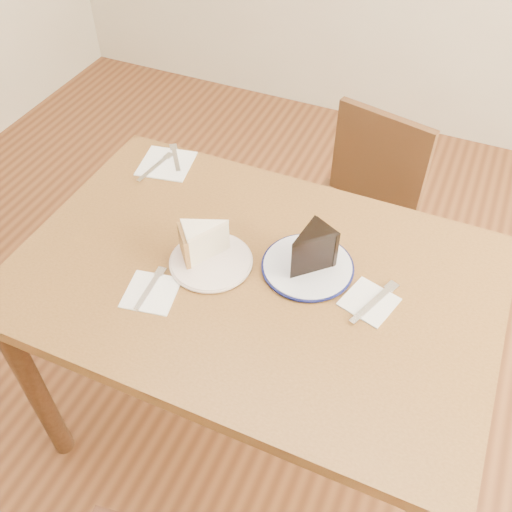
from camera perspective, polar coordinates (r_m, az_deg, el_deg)
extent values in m
plane|color=#4B2714|center=(2.04, -0.17, -16.05)|extent=(4.00, 4.00, 0.00)
cube|color=#503216|center=(1.44, -0.23, -2.30)|extent=(1.20, 0.80, 0.04)
cylinder|color=#331B0F|center=(1.80, -21.20, -12.35)|extent=(0.06, 0.06, 0.71)
cylinder|color=#331B0F|center=(2.11, -9.93, 1.68)|extent=(0.06, 0.06, 0.71)
cylinder|color=#331B0F|center=(1.90, 19.43, -7.59)|extent=(0.06, 0.06, 0.71)
cube|color=#381F10|center=(2.01, 8.96, 2.31)|extent=(0.48, 0.48, 0.04)
cylinder|color=#381F10|center=(2.24, 14.25, -1.29)|extent=(0.04, 0.04, 0.41)
cylinder|color=#381F10|center=(2.33, 6.86, 2.36)|extent=(0.04, 0.04, 0.41)
cylinder|color=#381F10|center=(2.03, 9.95, -7.00)|extent=(0.04, 0.04, 0.41)
cylinder|color=#381F10|center=(2.13, 2.01, -2.71)|extent=(0.04, 0.04, 0.41)
cube|color=#381F10|center=(2.01, 12.23, 9.28)|extent=(0.34, 0.11, 0.36)
cylinder|color=silver|center=(1.45, -4.52, -0.55)|extent=(0.20, 0.20, 0.01)
cylinder|color=silver|center=(1.44, 5.18, -1.06)|extent=(0.22, 0.22, 0.01)
cube|color=white|center=(1.40, -10.45, -3.61)|extent=(0.14, 0.14, 0.00)
cube|color=white|center=(1.39, 11.24, -4.51)|extent=(0.14, 0.14, 0.00)
cube|color=white|center=(1.78, -8.95, 9.12)|extent=(0.18, 0.18, 0.00)
cube|color=white|center=(1.41, -10.58, -3.18)|extent=(0.02, 0.14, 0.00)
cube|color=silver|center=(1.38, 11.68, -4.57)|extent=(0.08, 0.16, 0.00)
cube|color=silver|center=(1.79, -8.03, 9.70)|extent=(0.09, 0.12, 0.00)
cube|color=silver|center=(1.76, -10.07, 8.73)|extent=(0.04, 0.16, 0.00)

